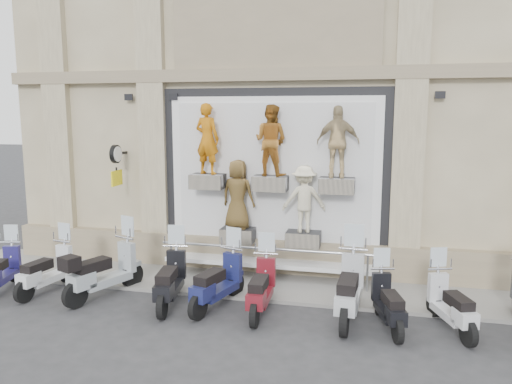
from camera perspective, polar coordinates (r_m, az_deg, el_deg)
ground at (r=9.92m, az=-1.52°, el=-14.53°), size 90.00×90.00×0.00m
sidewalk at (r=11.81m, az=1.12°, el=-10.37°), size 16.00×2.20×0.08m
building at (r=16.08m, az=5.03°, el=16.30°), size 14.00×8.60×12.00m
shop_vitrine at (r=11.87m, az=2.07°, el=1.42°), size 5.60×0.84×4.30m
guard_rail at (r=11.58m, az=1.02°, el=-8.55°), size 5.06×0.10×0.93m
clock_sign_bracket at (r=12.92m, az=-15.67°, el=3.55°), size 0.10×0.80×1.02m
scooter_a at (r=12.57m, az=-27.13°, el=-7.04°), size 0.91×1.80×1.40m
scooter_b at (r=12.05m, az=-22.85°, el=-7.25°), size 0.80×1.86×1.46m
scooter_c at (r=11.30m, az=-16.98°, el=-7.41°), size 1.32×2.15×1.68m
scooter_d at (r=10.55m, az=-9.80°, el=-8.65°), size 0.87×2.00×1.57m
scooter_e at (r=10.30m, az=-4.41°, el=-8.99°), size 1.06×2.01×1.57m
scooter_f at (r=10.00m, az=0.60°, el=-9.68°), size 0.62×1.88×1.51m
scooter_g at (r=9.85m, az=10.66°, el=-9.44°), size 0.73×2.17×1.74m
scooter_h at (r=9.69m, az=14.93°, el=-11.04°), size 0.90×1.77×1.39m
scooter_i at (r=9.93m, az=21.46°, el=-10.75°), size 1.07×1.82×1.42m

